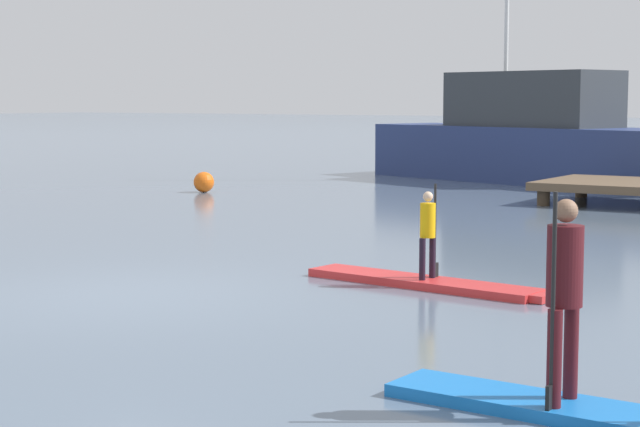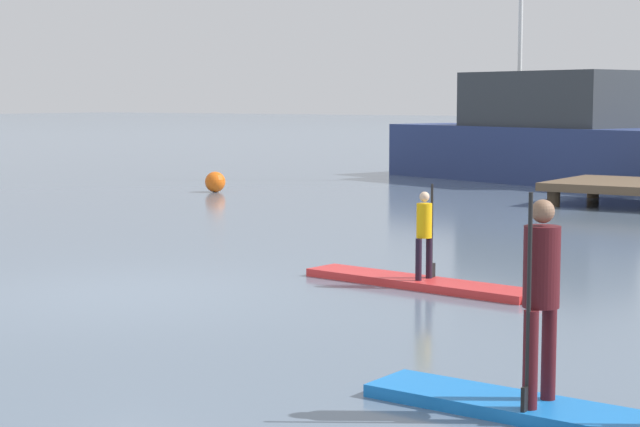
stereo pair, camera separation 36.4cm
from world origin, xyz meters
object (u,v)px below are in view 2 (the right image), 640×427
object	(u,v)px
paddler_child_solo	(425,230)
fishing_boat_white_large	(547,139)
paddleboard_near	(423,283)
mooring_buoy_mid	(215,182)
paddler_adult	(541,288)
paddleboard_far	(579,418)

from	to	relation	value
paddler_child_solo	fishing_boat_white_large	size ratio (longest dim) A/B	0.11
paddleboard_near	mooring_buoy_mid	bearing A→B (deg)	139.61
paddleboard_near	fishing_boat_white_large	size ratio (longest dim) A/B	0.32
paddleboard_near	fishing_boat_white_large	xyz separation A→B (m)	(-5.22, 16.74, 1.15)
paddleboard_near	fishing_boat_white_large	distance (m)	17.57
paddler_adult	fishing_boat_white_large	size ratio (longest dim) A/B	0.15
paddleboard_near	paddler_child_solo	world-z (taller)	paddler_child_solo
mooring_buoy_mid	fishing_boat_white_large	bearing A→B (deg)	52.57
paddleboard_near	paddler_adult	size ratio (longest dim) A/B	2.15
paddleboard_far	mooring_buoy_mid	distance (m)	20.07
paddler_adult	mooring_buoy_mid	world-z (taller)	paddler_adult
paddleboard_near	paddler_child_solo	bearing A→B (deg)	59.88
paddler_child_solo	mooring_buoy_mid	distance (m)	14.35
paddler_child_solo	paddler_adult	size ratio (longest dim) A/B	0.75
fishing_boat_white_large	mooring_buoy_mid	bearing A→B (deg)	-127.43
paddler_child_solo	fishing_boat_white_large	bearing A→B (deg)	107.36
paddleboard_far	fishing_boat_white_large	world-z (taller)	fishing_boat_white_large
paddler_child_solo	paddler_adult	distance (m)	5.60
paddler_child_solo	paddleboard_near	bearing A→B (deg)	-120.12
paddler_child_solo	fishing_boat_white_large	distance (m)	17.53
mooring_buoy_mid	paddleboard_far	bearing A→B (deg)	-43.28
paddleboard_near	mooring_buoy_mid	xyz separation A→B (m)	(-10.92, 9.29, 0.21)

